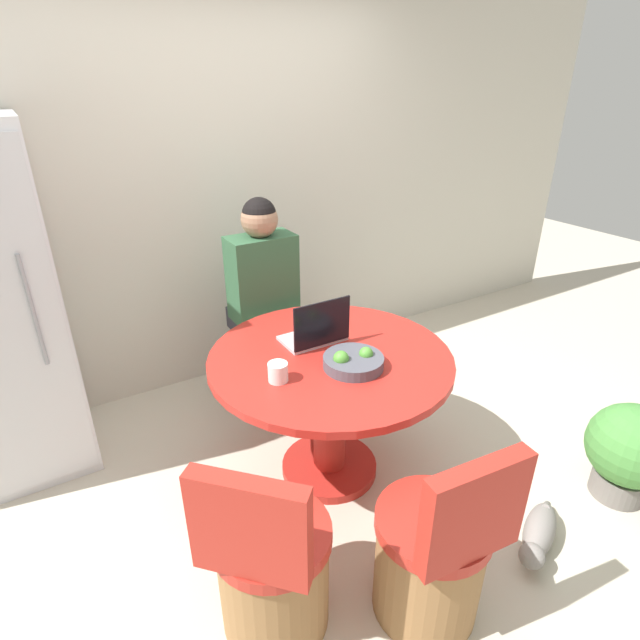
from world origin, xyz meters
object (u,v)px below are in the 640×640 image
object	(u,v)px
chair_near_camera	(433,557)
potted_plant	(630,450)
chair_near_left_corner	(272,570)
dining_table	(330,388)
laptop	(316,333)
fruit_bowl	(353,361)
cat	(539,533)
person_seated	(261,294)

from	to	relation	value
chair_near_camera	potted_plant	world-z (taller)	chair_near_camera
chair_near_left_corner	potted_plant	xyz separation A→B (m)	(1.86, -0.31, -0.01)
dining_table	potted_plant	world-z (taller)	dining_table
laptop	fruit_bowl	xyz separation A→B (m)	(0.03, -0.30, -0.03)
chair_near_left_corner	fruit_bowl	world-z (taller)	chair_near_left_corner
dining_table	chair_near_left_corner	size ratio (longest dim) A/B	1.37
fruit_bowl	cat	bearing A→B (deg)	-55.54
laptop	dining_table	bearing A→B (deg)	88.97
potted_plant	chair_near_left_corner	bearing A→B (deg)	170.47
dining_table	laptop	size ratio (longest dim) A/B	3.80
chair_near_left_corner	cat	world-z (taller)	chair_near_left_corner
chair_near_camera	fruit_bowl	distance (m)	0.89
laptop	fruit_bowl	distance (m)	0.31
chair_near_left_corner	cat	size ratio (longest dim) A/B	2.02
dining_table	fruit_bowl	distance (m)	0.28
chair_near_camera	cat	size ratio (longest dim) A/B	2.02
potted_plant	person_seated	bearing A→B (deg)	124.08
laptop	potted_plant	world-z (taller)	laptop
dining_table	potted_plant	bearing A→B (deg)	-37.86
dining_table	potted_plant	xyz separation A→B (m)	(1.20, -0.94, -0.25)
chair_near_left_corner	laptop	world-z (taller)	laptop
chair_near_camera	cat	bearing A→B (deg)	-177.55
person_seated	fruit_bowl	size ratio (longest dim) A/B	4.77
laptop	potted_plant	xyz separation A→B (m)	(1.20, -1.08, -0.51)
dining_table	laptop	xyz separation A→B (m)	(0.00, 0.14, 0.26)
chair_near_camera	chair_near_left_corner	bearing A→B (deg)	-20.25
chair_near_camera	cat	distance (m)	0.69
fruit_bowl	chair_near_camera	bearing A→B (deg)	-99.10
potted_plant	fruit_bowl	bearing A→B (deg)	146.52
chair_near_left_corner	potted_plant	distance (m)	1.88
person_seated	fruit_bowl	distance (m)	0.99
cat	chair_near_left_corner	bearing A→B (deg)	-40.72
chair_near_left_corner	laptop	xyz separation A→B (m)	(0.65, 0.77, 0.50)
chair_near_camera	laptop	distance (m)	1.16
chair_near_left_corner	fruit_bowl	size ratio (longest dim) A/B	3.08
dining_table	cat	xyz separation A→B (m)	(0.56, -0.93, -0.47)
chair_near_camera	cat	xyz separation A→B (m)	(0.65, -0.04, -0.22)
laptop	chair_near_left_corner	bearing A→B (deg)	49.64
chair_near_left_corner	dining_table	bearing A→B (deg)	-90.00
dining_table	person_seated	distance (m)	0.86
person_seated	chair_near_left_corner	bearing A→B (deg)	65.70
person_seated	potted_plant	bearing A→B (deg)	124.08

